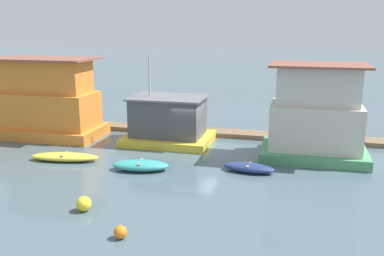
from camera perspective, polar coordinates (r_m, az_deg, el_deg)
ground_plane at (r=26.23m, az=0.54°, el=-2.46°), size 200.00×200.00×0.00m
dock_walkway at (r=29.08m, az=1.97°, el=-0.54°), size 33.80×1.51×0.30m
houseboat_orange at (r=29.69m, az=-18.69°, el=3.27°), size 6.99×3.82×5.19m
houseboat_yellow at (r=26.84m, az=-3.18°, el=0.86°), size 5.40×3.99×5.36m
houseboat_green at (r=24.48m, az=16.14°, el=1.40°), size 5.74×3.98×5.23m
dinghy_yellow at (r=24.50m, az=-16.62°, el=-3.71°), size 3.90×1.65×0.44m
dinghy_teal at (r=22.15m, az=-6.88°, el=-4.96°), size 3.09×1.77×0.52m
dinghy_navy at (r=21.95m, az=7.59°, el=-5.26°), size 2.72×1.28×0.45m
buoy_yellow at (r=17.94m, az=-14.22°, el=-9.77°), size 0.62×0.62×0.62m
buoy_orange at (r=15.60m, az=-9.54°, el=-13.53°), size 0.48×0.48×0.48m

